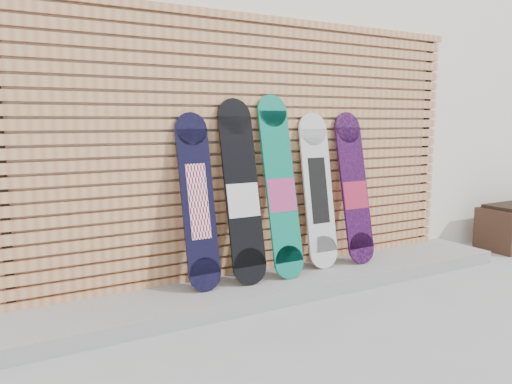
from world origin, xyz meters
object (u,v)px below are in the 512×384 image
(snowboard_1, at_px, (242,192))
(snowboard_2, at_px, (281,187))
(snowboard_0, at_px, (198,201))
(snowboard_3, at_px, (318,190))
(snowboard_4, at_px, (354,189))

(snowboard_1, relative_size, snowboard_2, 0.97)
(snowboard_0, xyz_separation_m, snowboard_3, (1.17, 0.02, 0.00))
(snowboard_2, bearing_deg, snowboard_4, 1.38)
(snowboard_1, xyz_separation_m, snowboard_2, (0.36, -0.01, 0.02))
(snowboard_3, xyz_separation_m, snowboard_4, (0.40, -0.03, -0.01))
(snowboard_2, relative_size, snowboard_4, 1.10)
(snowboard_0, distance_m, snowboard_2, 0.74)
(snowboard_0, distance_m, snowboard_4, 1.56)
(snowboard_1, relative_size, snowboard_4, 1.07)
(snowboard_2, distance_m, snowboard_4, 0.83)
(snowboard_0, relative_size, snowboard_2, 0.90)
(snowboard_2, xyz_separation_m, snowboard_4, (0.82, 0.02, -0.07))
(snowboard_3, distance_m, snowboard_4, 0.40)
(snowboard_1, bearing_deg, snowboard_0, 176.78)
(snowboard_3, height_order, snowboard_4, snowboard_4)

